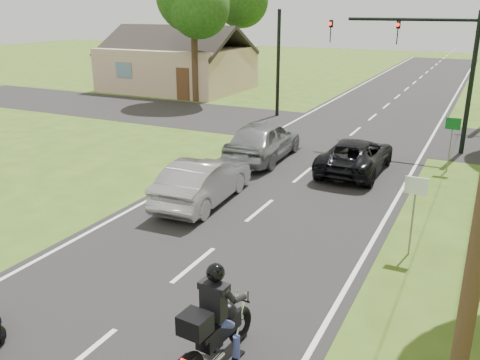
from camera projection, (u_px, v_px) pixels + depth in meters
name	position (u px, v px, depth m)	size (l,w,h in m)	color
ground	(194.00, 265.00, 12.66)	(140.00, 140.00, 0.00)	#375217
road	(319.00, 161.00, 21.13)	(8.00, 100.00, 0.01)	black
cross_road	(355.00, 132.00, 26.22)	(60.00, 7.00, 0.01)	black
motorcycle_rider	(213.00, 329.00, 8.82)	(0.69, 2.38, 2.05)	black
dark_suv	(356.00, 155.00, 19.63)	(2.17, 4.70, 1.31)	black
silver_sedan	(203.00, 181.00, 16.48)	(1.56, 4.47, 1.47)	#A8A7AC
silver_suv	(263.00, 140.00, 21.17)	(1.98, 4.91, 1.67)	gray
traffic_signal	(428.00, 55.00, 21.78)	(6.38, 0.44, 6.00)	black
signal_pole_far	(278.00, 64.00, 29.13)	(0.20, 0.20, 6.00)	black
sign_white	(415.00, 197.00, 12.69)	(0.55, 0.07, 2.12)	slate
sign_green	(452.00, 131.00, 19.39)	(0.55, 0.07, 2.12)	slate
tree_left_near	(195.00, 0.00, 32.25)	(5.12, 4.96, 9.22)	#332316
house	(178.00, 66.00, 39.16)	(10.20, 8.00, 4.84)	tan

